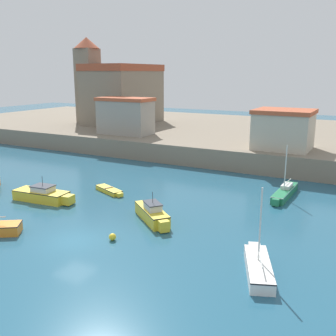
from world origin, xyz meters
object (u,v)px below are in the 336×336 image
(dinghy_yellow_0, at_px, (109,190))
(harbor_shed_mid_row, at_px, (283,129))
(mooring_buoy, at_px, (112,237))
(motorboat_yellow_2, at_px, (43,195))
(motorboat_yellow_4, at_px, (152,214))
(church, at_px, (119,92))
(sailboat_green_1, at_px, (285,192))
(sailboat_white_5, at_px, (258,266))
(harbor_shed_near_wharf, at_px, (125,116))

(dinghy_yellow_0, height_order, harbor_shed_mid_row, harbor_shed_mid_row)
(harbor_shed_mid_row, bearing_deg, mooring_buoy, -101.37)
(motorboat_yellow_2, xyz_separation_m, harbor_shed_mid_row, (16.67, 23.58, 4.41))
(motorboat_yellow_2, bearing_deg, motorboat_yellow_4, 2.32)
(church, height_order, harbor_shed_mid_row, church)
(dinghy_yellow_0, distance_m, harbor_shed_mid_row, 22.97)
(dinghy_yellow_0, height_order, mooring_buoy, dinghy_yellow_0)
(motorboat_yellow_4, bearing_deg, harbor_shed_mid_row, 77.78)
(motorboat_yellow_4, relative_size, harbor_shed_mid_row, 0.70)
(motorboat_yellow_2, distance_m, harbor_shed_mid_row, 29.21)
(dinghy_yellow_0, bearing_deg, motorboat_yellow_2, -127.02)
(sailboat_green_1, xyz_separation_m, church, (-35.84, 23.07, 7.85))
(dinghy_yellow_0, xyz_separation_m, motorboat_yellow_2, (-3.86, -5.11, 0.34))
(dinghy_yellow_0, xyz_separation_m, church, (-20.04, 30.09, 8.06))
(motorboat_yellow_2, bearing_deg, church, 114.68)
(church, xyz_separation_m, harbor_shed_mid_row, (32.85, -11.63, -3.31))
(sailboat_green_1, bearing_deg, dinghy_yellow_0, -156.04)
(dinghy_yellow_0, relative_size, harbor_shed_mid_row, 0.59)
(motorboat_yellow_4, bearing_deg, mooring_buoy, -97.05)
(sailboat_white_5, xyz_separation_m, harbor_shed_mid_row, (-4.93, 27.40, 4.58))
(harbor_shed_mid_row, bearing_deg, motorboat_yellow_2, -125.26)
(harbor_shed_near_wharf, bearing_deg, harbor_shed_mid_row, -1.99)
(dinghy_yellow_0, distance_m, church, 37.04)
(mooring_buoy, bearing_deg, motorboat_yellow_2, 159.35)
(dinghy_yellow_0, distance_m, sailboat_white_5, 19.86)
(mooring_buoy, bearing_deg, harbor_shed_mid_row, 78.63)
(motorboat_yellow_2, xyz_separation_m, church, (-16.18, 35.21, 7.71))
(church, distance_m, harbor_shed_mid_row, 35.01)
(dinghy_yellow_0, xyz_separation_m, sailboat_green_1, (15.80, 7.02, 0.21))
(motorboat_yellow_2, distance_m, motorboat_yellow_4, 11.68)
(motorboat_yellow_4, height_order, church, church)
(motorboat_yellow_2, height_order, harbor_shed_near_wharf, harbor_shed_near_wharf)
(motorboat_yellow_2, relative_size, sailboat_white_5, 1.12)
(mooring_buoy, relative_size, church, 0.03)
(sailboat_green_1, height_order, motorboat_yellow_4, sailboat_green_1)
(sailboat_green_1, relative_size, motorboat_yellow_4, 1.39)
(dinghy_yellow_0, distance_m, sailboat_green_1, 17.29)
(sailboat_green_1, distance_m, harbor_shed_mid_row, 12.67)
(dinghy_yellow_0, height_order, motorboat_yellow_2, motorboat_yellow_2)
(motorboat_yellow_4, xyz_separation_m, harbor_shed_near_wharf, (-19.00, 23.94, 4.73))
(harbor_shed_near_wharf, relative_size, harbor_shed_mid_row, 1.23)
(sailboat_green_1, xyz_separation_m, motorboat_yellow_2, (-19.66, -12.14, 0.13))
(motorboat_yellow_4, xyz_separation_m, church, (-27.85, 34.73, 7.69))
(sailboat_white_5, relative_size, harbor_shed_near_wharf, 0.66)
(church, distance_m, harbor_shed_near_wharf, 14.27)
(motorboat_yellow_4, bearing_deg, motorboat_yellow_2, -177.68)
(motorboat_yellow_2, bearing_deg, harbor_shed_mid_row, 54.74)
(motorboat_yellow_4, distance_m, harbor_shed_near_wharf, 30.92)
(church, bearing_deg, harbor_shed_near_wharf, -50.64)
(motorboat_yellow_4, relative_size, church, 0.31)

